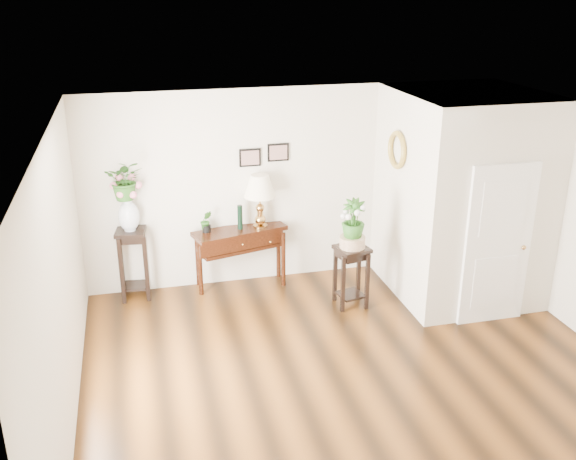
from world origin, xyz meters
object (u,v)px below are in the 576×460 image
object	(u,v)px
console_table	(240,257)
table_lamp	(260,204)
plant_stand_b	(351,276)
plant_stand_a	(133,264)

from	to	relation	value
console_table	table_lamp	distance (m)	0.84
table_lamp	plant_stand_b	world-z (taller)	table_lamp
console_table	plant_stand_b	distance (m)	1.64
console_table	plant_stand_b	size ratio (longest dim) A/B	1.55
console_table	table_lamp	xyz separation A→B (m)	(0.30, 0.00, 0.79)
console_table	plant_stand_b	world-z (taller)	console_table
plant_stand_b	plant_stand_a	bearing A→B (deg)	161.40
console_table	plant_stand_a	distance (m)	1.49
console_table	plant_stand_b	xyz separation A→B (m)	(1.34, -0.95, -0.01)
table_lamp	plant_stand_a	size ratio (longest dim) A/B	0.78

